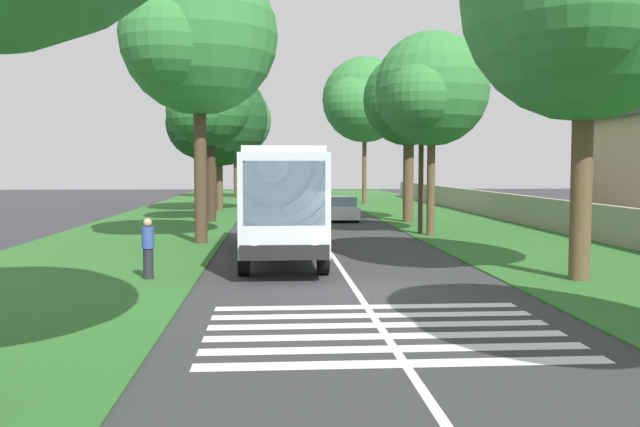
% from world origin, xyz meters
% --- Properties ---
extents(ground, '(160.00, 160.00, 0.00)m').
position_xyz_m(ground, '(0.00, 0.00, 0.00)').
color(ground, '#333335').
extents(grass_verge_left, '(120.00, 8.00, 0.04)m').
position_xyz_m(grass_verge_left, '(15.00, 8.20, 0.02)').
color(grass_verge_left, '#2D6628').
rests_on(grass_verge_left, ground).
extents(grass_verge_right, '(120.00, 8.00, 0.04)m').
position_xyz_m(grass_verge_right, '(15.00, -8.20, 0.02)').
color(grass_verge_right, '#2D6628').
rests_on(grass_verge_right, ground).
extents(centre_line, '(110.00, 0.16, 0.01)m').
position_xyz_m(centre_line, '(15.00, 0.00, 0.00)').
color(centre_line, silver).
rests_on(centre_line, ground).
extents(coach_bus, '(11.16, 2.62, 3.73)m').
position_xyz_m(coach_bus, '(6.54, 1.80, 2.15)').
color(coach_bus, silver).
rests_on(coach_bus, ground).
extents(zebra_crossing, '(4.95, 6.80, 0.01)m').
position_xyz_m(zebra_crossing, '(-4.35, 0.00, 0.00)').
color(zebra_crossing, silver).
rests_on(zebra_crossing, ground).
extents(trailing_car_0, '(4.30, 1.78, 1.43)m').
position_xyz_m(trailing_car_0, '(22.88, -1.89, 0.67)').
color(trailing_car_0, silver).
rests_on(trailing_car_0, ground).
extents(trailing_car_1, '(4.30, 1.78, 1.43)m').
position_xyz_m(trailing_car_1, '(31.80, 1.90, 0.67)').
color(trailing_car_1, gold).
rests_on(trailing_car_1, ground).
extents(trailing_minibus_0, '(6.00, 2.14, 2.53)m').
position_xyz_m(trailing_minibus_0, '(40.62, 1.68, 1.55)').
color(trailing_minibus_0, teal).
rests_on(trailing_minibus_0, ground).
extents(roadside_tree_left_0, '(5.41, 4.55, 8.72)m').
position_xyz_m(roadside_tree_left_0, '(22.11, 5.80, 6.36)').
color(roadside_tree_left_0, '#3D2D1E').
rests_on(roadside_tree_left_0, grass_verge_left).
extents(roadside_tree_left_2, '(8.41, 7.19, 11.36)m').
position_xyz_m(roadside_tree_left_2, '(52.60, 6.02, 7.63)').
color(roadside_tree_left_2, '#4C3826').
rests_on(roadside_tree_left_2, grass_verge_left).
extents(roadside_tree_left_3, '(7.51, 6.35, 11.57)m').
position_xyz_m(roadside_tree_left_3, '(11.22, 5.18, 8.25)').
color(roadside_tree_left_3, '#4C3826').
rests_on(roadside_tree_left_3, grass_verge_left).
extents(roadside_tree_left_4, '(8.75, 6.97, 10.10)m').
position_xyz_m(roadside_tree_left_4, '(32.45, 6.15, 6.44)').
color(roadside_tree_left_4, brown).
rests_on(roadside_tree_left_4, grass_verge_left).
extents(roadside_tree_right_0, '(8.41, 7.12, 12.27)m').
position_xyz_m(roadside_tree_right_0, '(40.35, -5.38, 8.56)').
color(roadside_tree_right_0, brown).
rests_on(roadside_tree_right_0, grass_verge_right).
extents(roadside_tree_right_1, '(6.19, 5.14, 9.19)m').
position_xyz_m(roadside_tree_right_1, '(13.75, -4.96, 6.50)').
color(roadside_tree_right_1, brown).
rests_on(roadside_tree_right_1, grass_verge_right).
extents(roadside_tree_right_2, '(7.63, 6.70, 11.04)m').
position_xyz_m(roadside_tree_right_2, '(1.05, -6.19, 7.57)').
color(roadside_tree_right_2, brown).
rests_on(roadside_tree_right_2, grass_verge_right).
extents(roadside_tree_right_3, '(6.45, 5.18, 9.47)m').
position_xyz_m(roadside_tree_right_3, '(21.41, -5.42, 6.73)').
color(roadside_tree_right_3, brown).
rests_on(roadside_tree_right_3, grass_verge_right).
extents(utility_pole, '(0.24, 1.40, 7.97)m').
position_xyz_m(utility_pole, '(14.57, -4.82, 4.17)').
color(utility_pole, '#473828').
rests_on(utility_pole, grass_verge_right).
extents(roadside_wall, '(70.00, 0.40, 1.54)m').
position_xyz_m(roadside_wall, '(20.00, -11.60, 0.81)').
color(roadside_wall, '#9E937F').
rests_on(roadside_wall, grass_verge_right).
extents(pedestrian, '(0.34, 0.34, 1.69)m').
position_xyz_m(pedestrian, '(1.96, 5.58, 0.91)').
color(pedestrian, '#26262D').
rests_on(pedestrian, grass_verge_left).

